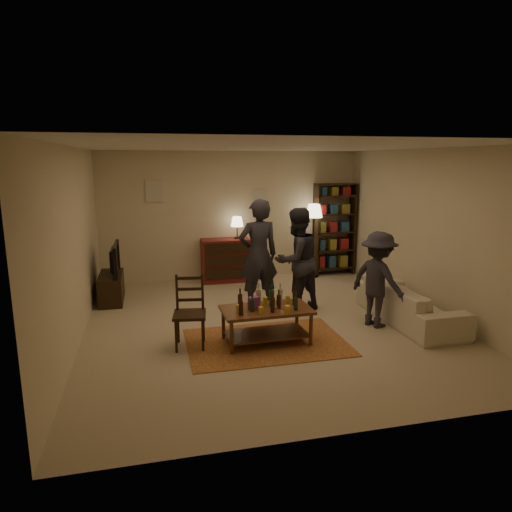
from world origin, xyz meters
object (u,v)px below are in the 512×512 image
object	(u,v)px
tv_stand	(111,281)
dresser	(226,259)
coffee_table	(266,313)
sofa	(409,303)
person_by_sofa	(378,280)
bookshelf	(334,228)
dining_chair	(190,309)
person_left	(258,255)
person_right	(296,260)
floor_lamp	(314,216)

from	to	relation	value
tv_stand	dresser	xyz separation A→B (m)	(2.25, 0.91, 0.09)
coffee_table	sofa	distance (m)	2.44
dresser	person_by_sofa	distance (m)	3.64
bookshelf	dining_chair	bearing A→B (deg)	-136.37
dresser	sofa	xyz separation A→B (m)	(2.39, -3.11, -0.17)
tv_stand	bookshelf	size ratio (longest dim) A/B	0.52
dining_chair	sofa	world-z (taller)	dining_chair
tv_stand	person_by_sofa	size ratio (longest dim) A/B	0.72
tv_stand	person_by_sofa	world-z (taller)	person_by_sofa
person_left	person_right	world-z (taller)	person_left
dining_chair	bookshelf	distance (m)	4.86
tv_stand	bookshelf	xyz separation A→B (m)	(4.69, 0.98, 0.65)
bookshelf	sofa	xyz separation A→B (m)	(-0.05, -3.18, -0.73)
tv_stand	sofa	xyz separation A→B (m)	(4.64, -2.20, -0.08)
sofa	person_by_sofa	world-z (taller)	person_by_sofa
bookshelf	person_left	world-z (taller)	bookshelf
person_right	person_by_sofa	xyz separation A→B (m)	(0.98, -0.98, -0.14)
coffee_table	person_left	bearing A→B (deg)	80.53
floor_lamp	person_left	world-z (taller)	person_left
bookshelf	person_left	bearing A→B (deg)	-137.66
person_by_sofa	dresser	bearing A→B (deg)	5.61
coffee_table	floor_lamp	distance (m)	3.99
dresser	dining_chair	bearing A→B (deg)	-107.99
floor_lamp	person_left	xyz separation A→B (m)	(-1.69, -1.89, -0.40)
dining_chair	person_by_sofa	distance (m)	2.87
person_by_sofa	coffee_table	bearing A→B (deg)	74.36
dining_chair	floor_lamp	xyz separation A→B (m)	(2.97, 3.21, 0.82)
coffee_table	bookshelf	size ratio (longest dim) A/B	0.62
coffee_table	bookshelf	distance (m)	4.32
dresser	floor_lamp	bearing A→B (deg)	-1.90
coffee_table	person_left	world-z (taller)	person_left
tv_stand	person_left	size ratio (longest dim) A/B	0.56
tv_stand	bookshelf	bearing A→B (deg)	11.80
floor_lamp	person_by_sofa	distance (m)	3.15
floor_lamp	dining_chair	bearing A→B (deg)	-132.81
dresser	bookshelf	world-z (taller)	bookshelf
coffee_table	tv_stand	xyz separation A→B (m)	(-2.23, 2.51, -0.05)
person_left	person_right	xyz separation A→B (m)	(0.60, -0.22, -0.07)
dining_chair	person_left	world-z (taller)	person_left
floor_lamp	person_left	distance (m)	2.57
dining_chair	person_right	distance (m)	2.21
dining_chair	tv_stand	size ratio (longest dim) A/B	0.95
coffee_table	sofa	xyz separation A→B (m)	(2.42, 0.31, -0.13)
dresser	coffee_table	bearing A→B (deg)	-90.43
dining_chair	bookshelf	world-z (taller)	bookshelf
bookshelf	sofa	world-z (taller)	bookshelf
floor_lamp	person_left	size ratio (longest dim) A/B	0.84
person_left	person_right	bearing A→B (deg)	154.58
coffee_table	person_by_sofa	xyz separation A→B (m)	(1.82, 0.27, 0.30)
person_right	person_by_sofa	distance (m)	1.39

